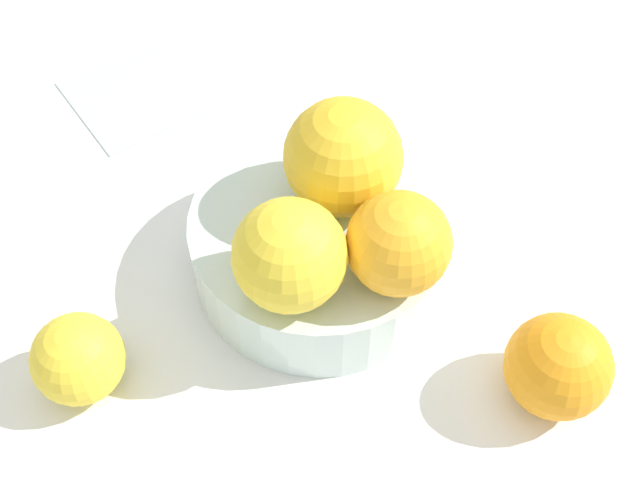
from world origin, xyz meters
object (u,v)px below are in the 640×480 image
Objects in this scene: orange_in_bowl_1 at (348,160)px; orange_loose_1 at (558,366)px; fruit_bowl at (320,246)px; orange_in_bowl_0 at (290,255)px; folded_napkin at (137,93)px; orange_loose_0 at (78,359)px; orange_in_bowl_2 at (399,244)px.

orange_in_bowl_1 is 20.15cm from orange_loose_1.
orange_in_bowl_1 is at bearing 172.09° from fruit_bowl.
orange_in_bowl_0 is 0.68× the size of folded_napkin.
orange_in_bowl_1 reaches higher than fruit_bowl.
orange_loose_1 reaches higher than folded_napkin.
orange_loose_1 is (-6.68, 17.44, -6.18)cm from orange_in_bowl_0.
orange_loose_0 is (11.77, -9.51, -6.61)cm from orange_in_bowl_0.
orange_loose_1 is at bearing 83.72° from orange_in_bowl_1.
orange_loose_0 is 0.88× the size of orange_loose_1.
orange_loose_1 reaches higher than orange_loose_0.
orange_loose_0 is 32.66cm from orange_loose_1.
orange_in_bowl_0 reaches higher than orange_loose_0.
orange_loose_1 is at bearing 110.95° from orange_in_bowl_0.
fruit_bowl is 2.53× the size of orange_in_bowl_0.
orange_loose_0 is (16.92, -14.66, -6.34)cm from orange_in_bowl_2.
orange_in_bowl_0 is at bearing 9.59° from orange_in_bowl_1.
folded_napkin is (-3.20, -25.67, -10.13)cm from orange_in_bowl_1.
fruit_bowl is 2.27× the size of orange_in_bowl_1.
orange_loose_0 is at bearing -23.32° from fruit_bowl.
fruit_bowl is at bearing -162.62° from orange_in_bowl_0.
orange_in_bowl_0 is at bearing -45.06° from orange_in_bowl_2.
orange_in_bowl_0 is (5.96, 1.87, 6.98)cm from fruit_bowl.
orange_loose_1 is (2.08, 18.92, -6.62)cm from orange_in_bowl_1.
orange_in_bowl_2 is (-5.14, 5.15, -0.27)cm from orange_in_bowl_0.
orange_in_bowl_1 reaches higher than orange_loose_0.
folded_napkin is at bearing -96.75° from orange_loose_1.
orange_in_bowl_0 reaches higher than orange_in_bowl_2.
orange_loose_1 is at bearing 92.11° from fruit_bowl.
orange_loose_0 is at bearing -38.93° from orange_in_bowl_0.
orange_in_bowl_1 is at bearing -170.41° from orange_in_bowl_0.
orange_in_bowl_1 is (-2.79, 0.39, 7.41)cm from fruit_bowl.
folded_napkin is (-23.73, -17.64, -3.08)cm from orange_loose_0.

